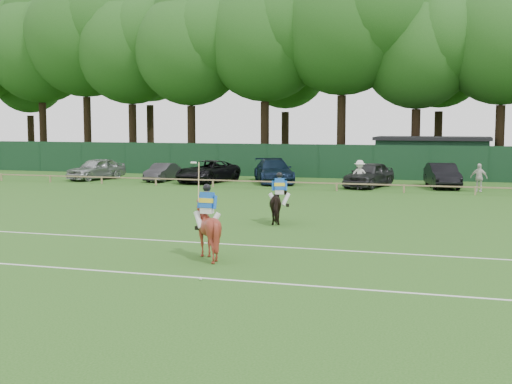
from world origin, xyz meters
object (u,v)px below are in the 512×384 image
at_px(sedan_grey, 162,172).
at_px(estate_black, 442,176).
at_px(suv_black, 208,171).
at_px(sedan_navy, 274,171).
at_px(spectator_left, 360,175).
at_px(spectator_mid, 479,178).
at_px(horse_dark, 279,205).
at_px(horse_chestnut, 207,230).
at_px(hatch_grey, 369,175).
at_px(polo_ball, 201,279).
at_px(utility_shed, 432,157).
at_px(sedan_silver, 96,169).

bearing_deg(sedan_grey, estate_black, 1.08).
distance_m(suv_black, sedan_navy, 4.59).
bearing_deg(suv_black, spectator_left, 2.49).
height_order(sedan_grey, spectator_mid, spectator_mid).
height_order(sedan_grey, estate_black, estate_black).
height_order(suv_black, estate_black, estate_black).
height_order(horse_dark, sedan_navy, sedan_navy).
bearing_deg(spectator_mid, suv_black, -170.42).
distance_m(horse_chestnut, hatch_grey, 24.35).
bearing_deg(horse_dark, polo_ball, 75.23).
relative_size(horse_chestnut, estate_black, 0.37).
distance_m(polo_ball, utility_shed, 36.50).
bearing_deg(spectator_left, horse_dark, -109.05).
bearing_deg(sedan_silver, spectator_left, 13.79).
bearing_deg(polo_ball, horse_dark, 93.67).
height_order(spectator_left, utility_shed, utility_shed).
bearing_deg(sedan_grey, hatch_grey, -2.42).
distance_m(horse_chestnut, spectator_left, 22.95).
xyz_separation_m(horse_chestnut, sedan_silver, (-17.96, 24.24, -0.10)).
height_order(horse_chestnut, suv_black, horse_chestnut).
relative_size(horse_chestnut, hatch_grey, 0.37).
distance_m(sedan_navy, hatch_grey, 6.74).
height_order(sedan_grey, spectator_left, spectator_left).
height_order(sedan_grey, polo_ball, sedan_grey).
relative_size(sedan_grey, suv_black, 0.70).
distance_m(sedan_navy, utility_shed, 12.88).
bearing_deg(sedan_grey, spectator_left, -8.00).
height_order(hatch_grey, polo_ball, hatch_grey).
height_order(estate_black, spectator_left, spectator_left).
relative_size(spectator_left, spectator_mid, 1.06).
distance_m(horse_dark, estate_black, 18.67).
bearing_deg(horse_dark, sedan_navy, -92.08).
height_order(hatch_grey, estate_black, hatch_grey).
relative_size(hatch_grey, spectator_mid, 2.79).
xyz_separation_m(hatch_grey, utility_shed, (3.46, 9.14, 0.73)).
bearing_deg(utility_shed, sedan_grey, -153.83).
xyz_separation_m(estate_black, utility_shed, (-1.03, 8.07, 0.77)).
height_order(horse_chestnut, sedan_grey, horse_chestnut).
height_order(sedan_navy, estate_black, sedan_navy).
bearing_deg(sedan_grey, suv_black, 0.57).
relative_size(suv_black, spectator_mid, 3.18).
bearing_deg(polo_ball, utility_shed, 83.40).
height_order(sedan_silver, sedan_navy, sedan_navy).
xyz_separation_m(spectator_mid, utility_shed, (-3.20, 10.07, 0.69)).
xyz_separation_m(horse_chestnut, spectator_left, (1.24, 22.92, 0.02)).
bearing_deg(spectator_left, sedan_grey, 158.02).
distance_m(sedan_navy, spectator_left, 6.75).
xyz_separation_m(estate_black, polo_ball, (-5.22, -28.16, -0.73)).
relative_size(sedan_grey, sedan_navy, 0.68).
relative_size(suv_black, hatch_grey, 1.14).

